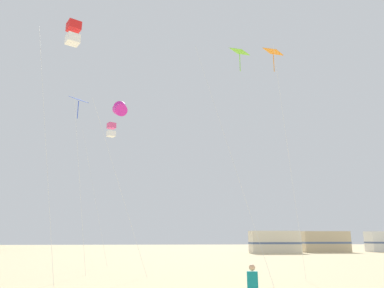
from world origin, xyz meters
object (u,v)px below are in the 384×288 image
object	(u,v)px
kite_box_rainbow	(111,130)
kite_tube_magenta	(120,109)
kite_diamond_blue	(79,106)
kite_diamond_orange	(274,61)
kite_flyer_standing	(252,282)
kite_box_scarlet	(73,33)
rv_van_cream	(275,242)
rv_van_tan	(325,242)
kite_diamond_lime	(239,60)

from	to	relation	value
kite_box_rainbow	kite_tube_magenta	size ratio (longest dim) A/B	1.09
kite_diamond_blue	kite_diamond_orange	world-z (taller)	kite_diamond_orange
kite_flyer_standing	kite_diamond_orange	world-z (taller)	kite_diamond_orange
kite_diamond_blue	kite_box_scarlet	bearing A→B (deg)	-83.80
kite_diamond_orange	rv_van_cream	xyz separation A→B (m)	(9.20, 30.47, -10.06)
kite_box_rainbow	kite_box_scarlet	distance (m)	13.35
kite_diamond_blue	rv_van_tan	xyz separation A→B (m)	(28.17, 29.51, -8.23)
rv_van_cream	rv_van_tan	xyz separation A→B (m)	(7.90, 2.36, 0.00)
kite_diamond_orange	rv_van_cream	size ratio (longest dim) A/B	1.90
kite_flyer_standing	rv_van_cream	bearing A→B (deg)	-96.87
kite_box_rainbow	kite_box_scarlet	bearing A→B (deg)	-91.73
kite_flyer_standing	kite_diamond_blue	world-z (taller)	kite_diamond_blue
rv_van_tan	kite_box_scarlet	bearing A→B (deg)	-128.31
kite_box_rainbow	rv_van_cream	size ratio (longest dim) A/B	1.73
rv_van_tan	rv_van_cream	bearing A→B (deg)	-162.89
kite_tube_magenta	rv_van_tan	size ratio (longest dim) A/B	1.58
kite_diamond_lime	rv_van_tan	size ratio (longest dim) A/B	1.91
kite_box_rainbow	rv_van_tan	distance (m)	35.66
kite_box_rainbow	kite_tube_magenta	distance (m)	8.63
kite_box_scarlet	kite_diamond_lime	world-z (taller)	kite_diamond_lime
kite_diamond_orange	kite_diamond_lime	distance (m)	1.96
kite_box_scarlet	rv_van_cream	xyz separation A→B (m)	(19.73, 32.05, -10.22)
kite_flyer_standing	kite_tube_magenta	size ratio (longest dim) A/B	0.11
rv_van_cream	kite_tube_magenta	bearing A→B (deg)	-123.70
kite_diamond_blue	kite_diamond_orange	xyz separation A→B (m)	(11.07, -3.33, 1.84)
kite_flyer_standing	rv_van_cream	distance (m)	38.46
kite_box_rainbow	kite_diamond_lime	xyz separation A→B (m)	(8.20, -11.43, 0.96)
kite_flyer_standing	kite_box_rainbow	xyz separation A→B (m)	(-6.92, 17.65, 9.96)
kite_tube_magenta	kite_box_rainbow	bearing A→B (deg)	100.04
kite_diamond_orange	kite_diamond_lime	bearing A→B (deg)	171.36
kite_flyer_standing	kite_diamond_orange	distance (m)	12.76
kite_box_rainbow	rv_van_tan	xyz separation A→B (m)	(27.23, 21.11, -9.19)
kite_box_rainbow	kite_diamond_lime	bearing A→B (deg)	-54.36
kite_tube_magenta	kite_box_scarlet	bearing A→B (deg)	-111.26
kite_tube_magenta	rv_van_cream	distance (m)	33.50
kite_flyer_standing	kite_diamond_orange	xyz separation A→B (m)	(3.21, 5.92, 10.84)
kite_diamond_orange	rv_van_cream	world-z (taller)	kite_diamond_orange
kite_diamond_blue	rv_van_cream	distance (m)	34.86
rv_van_cream	kite_box_rainbow	bearing A→B (deg)	-136.30
kite_flyer_standing	kite_diamond_lime	size ratio (longest dim) A/B	0.09
kite_flyer_standing	kite_diamond_lime	bearing A→B (deg)	-89.63
kite_diamond_lime	rv_van_cream	bearing A→B (deg)	69.75
kite_flyer_standing	kite_diamond_lime	xyz separation A→B (m)	(1.27, 6.21, 10.92)
kite_flyer_standing	kite_tube_magenta	bearing A→B (deg)	-47.54
kite_flyer_standing	kite_box_rainbow	bearing A→B (deg)	-56.62
kite_box_scarlet	rv_van_tan	distance (m)	45.30
kite_tube_magenta	kite_box_scarlet	world-z (taller)	kite_box_scarlet
kite_box_scarlet	rv_van_tan	size ratio (longest dim) A/B	1.89
kite_box_scarlet	kite_diamond_blue	bearing A→B (deg)	96.20
rv_van_cream	kite_diamond_blue	bearing A→B (deg)	-127.17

